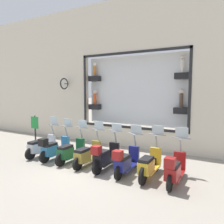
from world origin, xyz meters
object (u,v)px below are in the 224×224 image
Objects in this scene: scooter_green_5 at (70,152)px; scooter_silver_7 at (41,146)px; shop_sign_post at (35,132)px; scooter_olive_4 at (87,155)px; scooter_red_0 at (174,169)px; scooter_yellow_1 at (149,165)px; scooter_black_3 at (105,157)px; scooter_navy_2 at (125,161)px; scooter_teal_6 at (54,148)px.

scooter_silver_7 is (0.00, 1.62, -0.00)m from scooter_green_5.
scooter_olive_4 is at bearing -98.61° from shop_sign_post.
scooter_red_0 is 1.09× the size of shop_sign_post.
scooter_silver_7 reaches higher than scooter_green_5.
scooter_red_0 is 1.00× the size of scooter_silver_7.
scooter_yellow_1 is at bearing -89.90° from scooter_green_5.
shop_sign_post reaches higher than scooter_black_3.
scooter_olive_4 is 2.43m from scooter_silver_7.
scooter_yellow_1 is at bearing -94.93° from shop_sign_post.
scooter_red_0 is 1.01× the size of scooter_navy_2.
scooter_red_0 reaches higher than scooter_black_3.
scooter_red_0 is 0.81m from scooter_yellow_1.
shop_sign_post is at bearing 81.39° from scooter_olive_4.
scooter_yellow_1 is 1.00× the size of scooter_black_3.
scooter_olive_4 is (0.07, 1.62, -0.03)m from scooter_navy_2.
scooter_yellow_1 is 2.43m from scooter_olive_4.
scooter_green_5 is 1.62m from scooter_silver_7.
scooter_olive_4 is 1.09× the size of shop_sign_post.
scooter_red_0 is 5.66m from scooter_silver_7.
scooter_silver_7 reaches higher than scooter_olive_4.
scooter_silver_7 is (0.07, 4.04, -0.03)m from scooter_navy_2.
scooter_navy_2 is at bearing -90.13° from scooter_teal_6.
scooter_red_0 reaches higher than scooter_green_5.
scooter_silver_7 is (0.06, 5.66, -0.04)m from scooter_red_0.
scooter_yellow_1 is 1.01× the size of scooter_navy_2.
scooter_red_0 is at bearing -94.91° from shop_sign_post.
scooter_navy_2 is 3.23m from scooter_teal_6.
scooter_navy_2 is 1.00× the size of scooter_teal_6.
scooter_red_0 is 0.99× the size of scooter_yellow_1.
scooter_red_0 is at bearing -89.71° from scooter_navy_2.
scooter_olive_4 reaches higher than scooter_black_3.
scooter_yellow_1 is at bearing -89.03° from scooter_teal_6.
shop_sign_post is (0.56, 6.55, 0.42)m from scooter_red_0.
scooter_green_5 is 1.00× the size of scooter_silver_7.
scooter_silver_7 is (-0.01, 4.85, -0.02)m from scooter_yellow_1.
shop_sign_post is (0.56, 4.13, 0.41)m from scooter_black_3.
scooter_silver_7 reaches higher than scooter_teal_6.
scooter_olive_4 is 1.00× the size of scooter_teal_6.
scooter_navy_2 is 0.81m from scooter_black_3.
scooter_yellow_1 is 5.78m from shop_sign_post.
scooter_red_0 is at bearing -94.77° from scooter_yellow_1.
shop_sign_post is at bearing 82.29° from scooter_black_3.
scooter_green_5 is (0.06, 4.04, -0.04)m from scooter_red_0.
scooter_navy_2 is 1.08× the size of shop_sign_post.
scooter_teal_6 is (-0.06, 1.62, 0.05)m from scooter_olive_4.
scooter_red_0 reaches higher than scooter_yellow_1.
shop_sign_post is at bearing 60.75° from scooter_silver_7.
scooter_silver_7 is at bearing 90.06° from scooter_yellow_1.
scooter_teal_6 is at bearing 89.87° from scooter_navy_2.
scooter_silver_7 is at bearing -119.25° from shop_sign_post.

